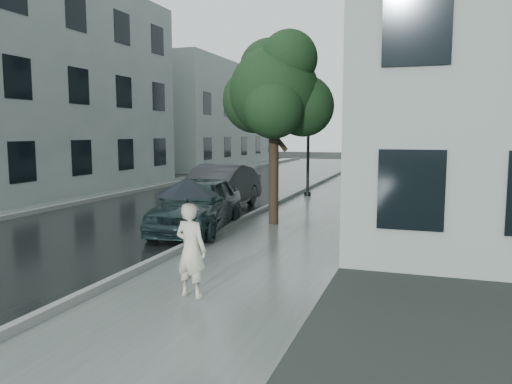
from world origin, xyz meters
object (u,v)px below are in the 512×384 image
(pedestrian, at_px, (191,250))
(car_near, at_px, (197,204))
(street_tree, at_px, (275,91))
(lamp_post, at_px, (305,124))
(car_far, at_px, (218,187))

(pedestrian, xyz_separation_m, car_near, (-2.25, 5.00, -0.04))
(pedestrian, height_order, street_tree, street_tree)
(pedestrian, distance_m, lamp_post, 13.55)
(car_near, height_order, car_far, car_far)
(street_tree, distance_m, lamp_post, 6.58)
(pedestrian, relative_size, lamp_post, 0.29)
(lamp_post, bearing_deg, pedestrian, -74.81)
(car_near, distance_m, car_far, 3.76)
(car_near, relative_size, car_far, 0.92)
(pedestrian, bearing_deg, street_tree, -73.21)
(car_far, bearing_deg, car_near, -76.02)
(pedestrian, bearing_deg, car_near, -54.05)
(pedestrian, xyz_separation_m, lamp_post, (-1.21, 13.31, 2.22))
(lamp_post, relative_size, car_far, 1.12)
(lamp_post, distance_m, car_near, 8.67)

